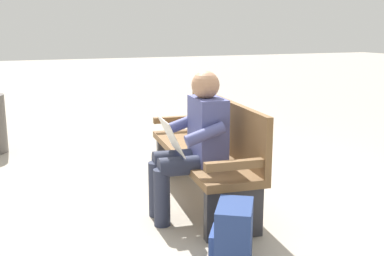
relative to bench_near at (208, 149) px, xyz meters
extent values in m
plane|color=#A89E8E|center=(0.01, 0.07, -0.46)|extent=(40.00, 40.00, 0.00)
cube|color=brown|center=(0.01, 0.07, -0.04)|extent=(1.84, 0.66, 0.06)
cube|color=brown|center=(-0.01, -0.14, 0.22)|extent=(1.80, 0.24, 0.45)
cube|color=brown|center=(-0.84, 0.16, 0.11)|extent=(0.11, 0.48, 0.06)
cube|color=brown|center=(0.85, -0.02, 0.11)|extent=(0.11, 0.48, 0.06)
cube|color=#2D2D33|center=(-0.79, 0.15, -0.26)|extent=(0.12, 0.44, 0.39)
cube|color=#2D2D33|center=(0.80, -0.01, -0.26)|extent=(0.12, 0.44, 0.39)
cube|color=#474C84|center=(-0.32, 0.16, 0.25)|extent=(0.42, 0.26, 0.52)
sphere|color=#A87A5B|center=(-0.32, 0.17, 0.61)|extent=(0.22, 0.22, 0.22)
cylinder|color=#282D42|center=(-0.40, 0.37, 0.01)|extent=(0.19, 0.43, 0.15)
cylinder|color=#282D42|center=(-0.20, 0.35, 0.01)|extent=(0.19, 0.43, 0.15)
cylinder|color=#282D42|center=(-0.38, 0.56, -0.23)|extent=(0.13, 0.13, 0.45)
cylinder|color=#282D42|center=(-0.18, 0.54, -0.23)|extent=(0.13, 0.13, 0.45)
cylinder|color=#474C84|center=(-0.55, 0.28, 0.28)|extent=(0.12, 0.32, 0.18)
cylinder|color=#474C84|center=(-0.07, 0.23, 0.28)|extent=(0.12, 0.32, 0.18)
cube|color=silver|center=(-0.29, 0.45, 0.23)|extent=(0.41, 0.17, 0.27)
cube|color=navy|center=(-1.16, 0.34, -0.25)|extent=(0.41, 0.37, 0.42)
cube|color=navy|center=(-1.09, 0.45, -0.31)|extent=(0.23, 0.16, 0.19)
camera|label=1|loc=(-3.58, 1.63, 1.04)|focal=43.36mm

